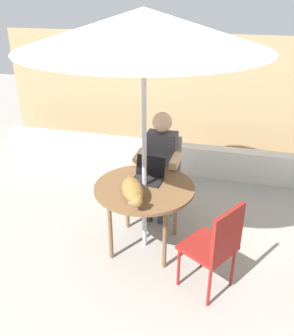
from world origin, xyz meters
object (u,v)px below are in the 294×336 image
object	(u,v)px
person_seated	(160,159)
laptop	(149,173)
patio_umbrella	(144,29)
patio_table	(144,192)
chair_occupied	(163,167)
cat	(133,192)
chair_empty	(216,243)

from	to	relation	value
person_seated	laptop	distance (m)	0.53
patio_umbrella	laptop	world-z (taller)	patio_umbrella
patio_table	patio_umbrella	xyz separation A→B (m)	(0.00, 0.00, 1.50)
laptop	patio_umbrella	bearing A→B (deg)	-90.87
patio_table	chair_occupied	xyz separation A→B (m)	(0.00, 0.85, -0.13)
patio_table	person_seated	bearing A→B (deg)	90.00
patio_umbrella	cat	world-z (taller)	patio_umbrella
patio_umbrella	chair_empty	size ratio (longest dim) A/B	2.61
patio_umbrella	laptop	size ratio (longest dim) A/B	7.19
patio_table	laptop	xyz separation A→B (m)	(0.00, 0.17, 0.12)
person_seated	laptop	bearing A→B (deg)	-89.72
patio_umbrella	chair_empty	world-z (taller)	patio_umbrella
chair_occupied	patio_umbrella	bearing A→B (deg)	-90.00
patio_table	patio_umbrella	world-z (taller)	patio_umbrella
patio_table	chair_empty	xyz separation A→B (m)	(0.75, -0.45, -0.13)
chair_occupied	laptop	world-z (taller)	laptop
patio_umbrella	laptop	distance (m)	1.38
person_seated	patio_table	bearing A→B (deg)	-90.00
laptop	cat	distance (m)	0.43
laptop	chair_empty	bearing A→B (deg)	-39.83
patio_table	cat	world-z (taller)	cat
chair_empty	laptop	xyz separation A→B (m)	(-0.75, 0.62, 0.26)
chair_empty	person_seated	size ratio (longest dim) A/B	0.72
laptop	cat	xyz separation A→B (m)	(-0.04, -0.43, 0.02)
patio_table	cat	size ratio (longest dim) A/B	1.60
chair_occupied	person_seated	xyz separation A→B (m)	(-0.00, -0.16, 0.17)
chair_empty	person_seated	world-z (taller)	person_seated
patio_table	chair_occupied	distance (m)	0.86
patio_umbrella	person_seated	size ratio (longest dim) A/B	1.88
patio_umbrella	chair_empty	xyz separation A→B (m)	(0.75, -0.45, -1.63)
chair_occupied	chair_empty	xyz separation A→B (m)	(0.75, -1.30, 0.00)
chair_empty	person_seated	xyz separation A→B (m)	(-0.75, 1.14, 0.17)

